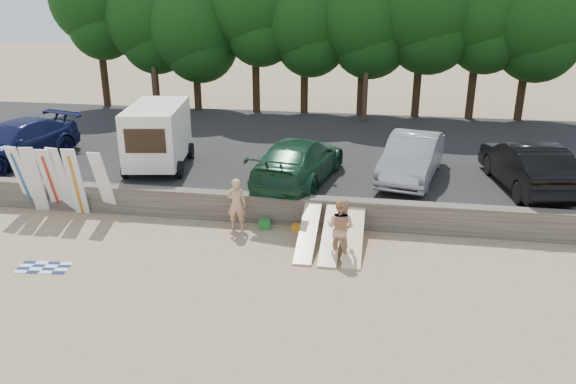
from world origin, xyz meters
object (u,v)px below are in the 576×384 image
car_1 (299,160)px  beachgoer_b (340,227)px  car_0 (15,142)px  cooler (265,224)px  box_trailer (158,133)px  car_3 (527,165)px  beachgoer_a (237,204)px  car_2 (412,157)px

car_1 → beachgoer_b: car_1 is taller
car_0 → cooler: size_ratio=15.36×
box_trailer → car_3: bearing=-10.1°
beachgoer_b → car_3: bearing=-117.3°
car_3 → beachgoer_a: bearing=11.9°
car_2 → car_3: car_3 is taller
box_trailer → car_0: (-6.25, -0.22, -0.59)m
box_trailer → car_1: box_trailer is taller
box_trailer → car_3: (14.25, -0.21, -0.56)m
cooler → beachgoer_b: bearing=-39.6°
box_trailer → car_2: (10.13, 0.27, -0.59)m
car_1 → beachgoer_b: (1.95, -4.63, -0.60)m
box_trailer → beachgoer_a: bearing=-52.7°
car_0 → car_2: bearing=16.8°
car_3 → car_2: bearing=-15.7°
car_1 → car_3: car_3 is taller
box_trailer → car_1: 5.97m
beachgoer_b → car_1: bearing=-43.7°
car_1 → beachgoer_a: (-1.62, -3.23, -0.63)m
car_1 → box_trailer: bearing=2.6°
car_3 → cooler: 9.88m
car_2 → car_3: 4.15m
car_3 → cooler: car_3 is taller
car_2 → cooler: size_ratio=13.56×
car_3 → cooler: (-9.08, -3.61, -1.43)m
beachgoer_a → cooler: bearing=-169.1°
box_trailer → beachgoer_b: size_ratio=2.30×
car_2 → cooler: car_2 is taller
car_3 → car_1: bearing=-4.9°
beachgoer_a → car_0: bearing=-22.3°
car_3 → box_trailer: bearing=-9.9°
box_trailer → beachgoer_b: (7.83, -5.44, -1.20)m
beachgoer_b → cooler: size_ratio=4.94×
beachgoer_a → cooler: beachgoer_a is taller
box_trailer → car_3: size_ratio=0.80×
car_0 → beachgoer_a: (10.52, -3.81, -0.64)m
car_2 → beachgoer_a: size_ratio=2.84×
car_1 → beachgoer_a: car_1 is taller
car_1 → beachgoer_b: size_ratio=3.07×
car_0 → car_2: (16.38, 0.49, 0.00)m
box_trailer → car_2: bearing=-7.8°
car_0 → car_2: 16.39m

